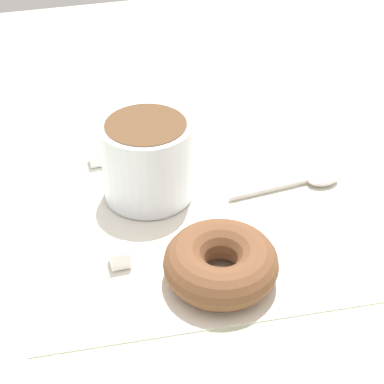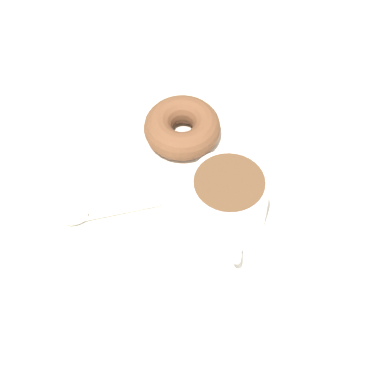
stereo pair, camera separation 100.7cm
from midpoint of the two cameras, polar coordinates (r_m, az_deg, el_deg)
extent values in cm
cube|color=beige|center=(56.15, 5.69, -48.34)|extent=(120.00, 120.00, 2.00)
cube|color=white|center=(54.90, 4.28, -49.12)|extent=(35.55, 35.55, 0.30)
cylinder|color=silver|center=(50.75, -3.10, -45.98)|extent=(9.42, 9.42, 8.43)
cylinder|color=brown|center=(46.77, -3.33, -45.39)|extent=(8.22, 8.22, 0.60)
torus|color=silver|center=(51.65, -4.52, -40.36)|extent=(5.65, 1.11, 5.62)
torus|color=brown|center=(53.36, 11.29, -59.82)|extent=(10.36, 10.36, 3.81)
ellipsoid|color=#B7B2A8|center=(57.27, 23.41, -41.98)|extent=(2.71, 3.80, 0.90)
cylinder|color=#B7B2A8|center=(55.78, 16.82, -45.38)|extent=(1.45, 9.95, 0.56)
cube|color=white|center=(54.01, -8.02, -57.80)|extent=(1.84, 1.84, 1.84)
cube|color=white|center=(55.45, -10.84, -39.98)|extent=(1.95, 1.95, 1.95)
camera|label=1|loc=(0.50, 175.00, -52.25)|focal=60.00mm
camera|label=2|loc=(0.50, -5.00, 52.25)|focal=60.00mm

